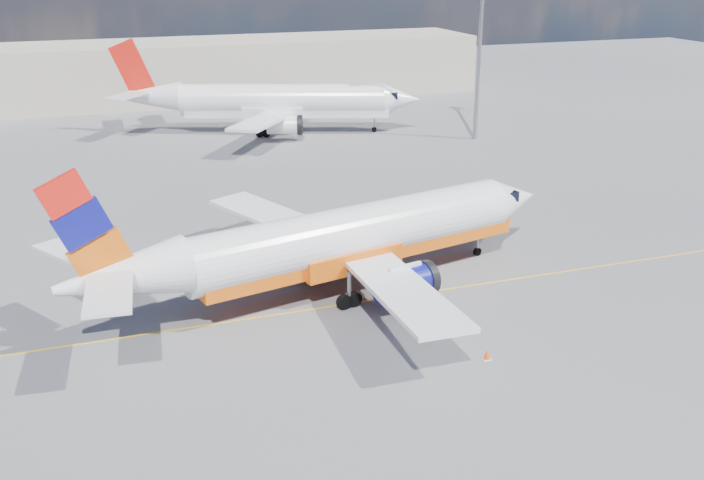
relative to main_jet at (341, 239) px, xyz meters
name	(u,v)px	position (x,y,z in m)	size (l,w,h in m)	color
ground	(407,319)	(2.26, -5.07, -3.37)	(240.00, 240.00, 0.00)	#59595E
taxi_line	(388,298)	(2.26, -2.07, -3.37)	(70.00, 0.15, 0.01)	yellow
terminal_main	(233,68)	(7.26, 69.93, 0.63)	(70.00, 14.00, 8.00)	#B2AB99
main_jet	(341,239)	(0.00, 0.00, 0.00)	(33.52, 25.74, 10.12)	white
second_jet	(273,102)	(6.98, 45.13, 0.18)	(35.04, 26.59, 10.65)	white
traffic_cone	(487,354)	(4.27, -10.83, -3.09)	(0.42, 0.42, 0.58)	white
floodlight_mast	(481,23)	(27.36, 34.39, 9.17)	(1.53, 1.53, 20.92)	gray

